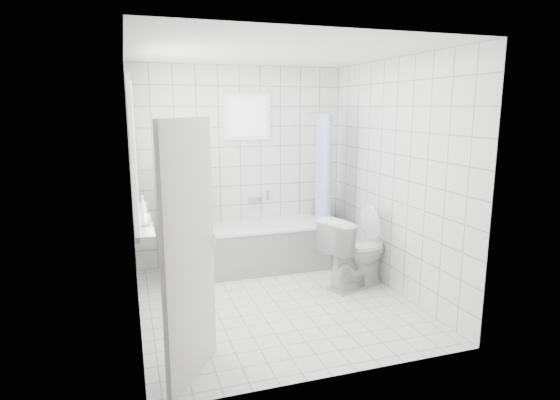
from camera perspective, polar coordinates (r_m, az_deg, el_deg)
name	(u,v)px	position (r m, az deg, el deg)	size (l,w,h in m)	color
ground	(275,302)	(5.18, -0.62, -12.33)	(3.00, 3.00, 0.00)	white
ceiling	(274,52)	(4.77, -0.69, 17.62)	(3.00, 3.00, 0.00)	white
wall_back	(241,166)	(6.24, -4.83, 4.11)	(2.80, 0.02, 2.60)	white
wall_front	(337,215)	(3.43, 6.94, -1.80)	(2.80, 0.02, 2.60)	white
wall_left	(132,191)	(4.59, -17.56, 1.05)	(0.02, 3.00, 2.60)	white
wall_right	(394,177)	(5.39, 13.69, 2.71)	(0.02, 3.00, 2.60)	white
window_left	(135,156)	(4.85, -17.30, 5.17)	(0.01, 0.90, 1.40)	white
window_back	(248,117)	(6.17, -3.92, 10.10)	(0.50, 0.01, 0.50)	white
window_sill	(144,228)	(4.97, -16.29, -3.30)	(0.18, 1.02, 0.08)	white
door	(190,254)	(3.57, -10.97, -6.43)	(0.04, 0.80, 2.00)	silver
bathtub	(254,247)	(6.11, -3.15, -5.70)	(1.87, 0.77, 0.58)	white
partition_wall	(175,219)	(5.77, -12.68, -2.25)	(0.15, 0.85, 1.50)	white
tiled_ledge	(320,236)	(6.67, 4.86, -4.41)	(0.40, 0.24, 0.55)	white
toilet	(356,251)	(5.53, 9.20, -6.21)	(0.48, 0.83, 0.85)	white
curtain_rod	(319,113)	(6.11, 4.81, 10.55)	(0.02, 0.02, 0.80)	silver
shower_curtain	(322,184)	(6.07, 5.15, 2.00)	(0.14, 0.48, 1.78)	#496AD6
tub_faucet	(255,199)	(6.31, -3.12, 0.09)	(0.18, 0.06, 0.06)	silver
sill_bottles	(144,212)	(5.01, -16.30, -1.46)	(0.16, 0.50, 0.27)	#C864C6
ledge_bottles	(322,209)	(6.55, 5.12, -1.15)	(0.17, 0.20, 0.25)	#E21A48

